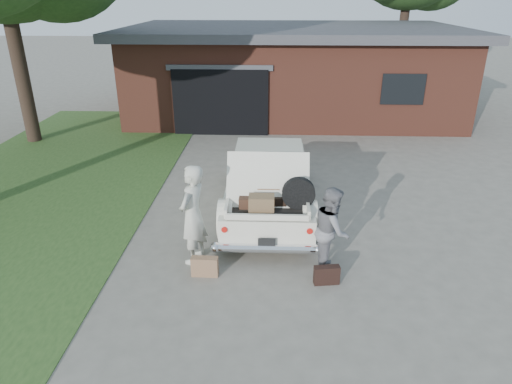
{
  "coord_description": "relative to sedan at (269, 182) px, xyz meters",
  "views": [
    {
      "loc": [
        0.32,
        -7.17,
        4.53
      ],
      "look_at": [
        0.0,
        0.6,
        1.1
      ],
      "focal_mm": 32.0,
      "sensor_mm": 36.0,
      "label": 1
    }
  ],
  "objects": [
    {
      "name": "woman_left",
      "position": [
        -1.31,
        -2.11,
        0.24
      ],
      "size": [
        0.65,
        0.78,
        1.85
      ],
      "primitive_type": "imported",
      "rotation": [
        0.0,
        0.0,
        -1.92
      ],
      "color": "beige",
      "rests_on": "ground"
    },
    {
      "name": "house",
      "position": [
        0.76,
        9.4,
        0.98
      ],
      "size": [
        12.8,
        7.8,
        3.3
      ],
      "color": "brown",
      "rests_on": "ground"
    },
    {
      "name": "sedan",
      "position": [
        0.0,
        0.0,
        0.0
      ],
      "size": [
        1.86,
        4.68,
        1.8
      ],
      "rotation": [
        0.0,
        0.0,
        0.0
      ],
      "color": "white",
      "rests_on": "ground"
    },
    {
      "name": "ground",
      "position": [
        -0.22,
        -2.07,
        -0.69
      ],
      "size": [
        90.0,
        90.0,
        0.0
      ],
      "primitive_type": "plane",
      "color": "gray",
      "rests_on": "ground"
    },
    {
      "name": "woman_right",
      "position": [
        1.12,
        -2.3,
        0.09
      ],
      "size": [
        0.62,
        0.78,
        1.56
      ],
      "primitive_type": "imported",
      "rotation": [
        0.0,
        0.0,
        1.54
      ],
      "color": "gray",
      "rests_on": "ground"
    },
    {
      "name": "grass_strip",
      "position": [
        -5.72,
        0.93,
        -0.68
      ],
      "size": [
        6.0,
        16.0,
        0.02
      ],
      "primitive_type": "cube",
      "color": "#2D4C1E",
      "rests_on": "ground"
    },
    {
      "name": "suitcase_right",
      "position": [
        1.02,
        -2.76,
        -0.52
      ],
      "size": [
        0.45,
        0.2,
        0.33
      ],
      "primitive_type": "cube",
      "rotation": [
        0.0,
        0.0,
        0.14
      ],
      "color": "black",
      "rests_on": "ground"
    },
    {
      "name": "suitcase_left",
      "position": [
        -1.06,
        -2.61,
        -0.51
      ],
      "size": [
        0.47,
        0.16,
        0.36
      ],
      "primitive_type": "cube",
      "rotation": [
        0.0,
        0.0,
        -0.03
      ],
      "color": "#976C4D",
      "rests_on": "ground"
    }
  ]
}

